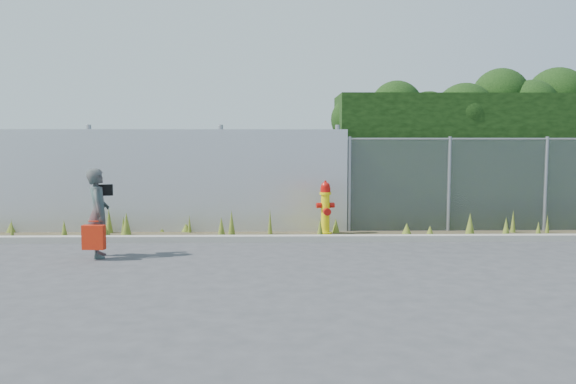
# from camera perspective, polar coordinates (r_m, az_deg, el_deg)

# --- Properties ---
(ground) EXTENTS (80.00, 80.00, 0.00)m
(ground) POSITION_cam_1_polar(r_m,az_deg,el_deg) (9.16, 2.08, -6.98)
(ground) COLOR #3B3B3E
(ground) RESTS_ON ground
(curb) EXTENTS (16.00, 0.22, 0.12)m
(curb) POSITION_cam_1_polar(r_m,az_deg,el_deg) (10.91, 1.54, -4.75)
(curb) COLOR #9A968B
(curb) RESTS_ON ground
(weed_strip) EXTENTS (16.00, 1.31, 0.54)m
(weed_strip) POSITION_cam_1_polar(r_m,az_deg,el_deg) (11.50, -2.03, -3.97)
(weed_strip) COLOR #423926
(weed_strip) RESTS_ON ground
(corrugated_fence) EXTENTS (8.50, 0.21, 2.30)m
(corrugated_fence) POSITION_cam_1_polar(r_m,az_deg,el_deg) (12.29, -14.04, 1.08)
(corrugated_fence) COLOR #BBBDC2
(corrugated_fence) RESTS_ON ground
(chainlink_fence) EXTENTS (6.50, 0.07, 2.05)m
(chainlink_fence) POSITION_cam_1_polar(r_m,az_deg,el_deg) (12.89, 20.49, 0.77)
(chainlink_fence) COLOR gray
(chainlink_fence) RESTS_ON ground
(hedge) EXTENTS (7.45, 1.81, 3.69)m
(hedge) POSITION_cam_1_polar(r_m,az_deg,el_deg) (13.91, 20.15, 4.59)
(hedge) COLOR black
(hedge) RESTS_ON ground
(fire_hydrant) EXTENTS (0.38, 0.34, 1.14)m
(fire_hydrant) POSITION_cam_1_polar(r_m,az_deg,el_deg) (11.68, 3.82, -1.70)
(fire_hydrant) COLOR yellow
(fire_hydrant) RESTS_ON ground
(woman) EXTENTS (0.49, 0.62, 1.48)m
(woman) POSITION_cam_1_polar(r_m,az_deg,el_deg) (9.84, -18.72, -2.03)
(woman) COLOR #10655F
(woman) RESTS_ON ground
(red_tote_bag) EXTENTS (0.36, 0.13, 0.47)m
(red_tote_bag) POSITION_cam_1_polar(r_m,az_deg,el_deg) (9.64, -19.13, -4.37)
(red_tote_bag) COLOR red
(black_shoulder_bag) EXTENTS (0.25, 0.11, 0.19)m
(black_shoulder_bag) POSITION_cam_1_polar(r_m,az_deg,el_deg) (10.00, -18.09, 0.19)
(black_shoulder_bag) COLOR black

